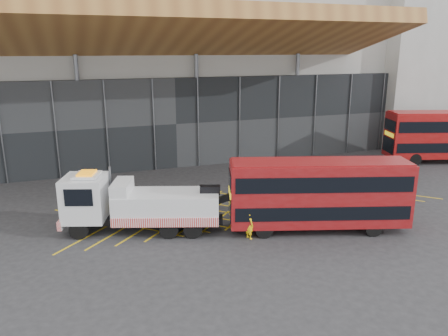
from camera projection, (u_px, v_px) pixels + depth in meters
name	position (u px, v px, depth m)	size (l,w,h in m)	color
ground_plane	(189.00, 213.00, 28.76)	(120.00, 120.00, 0.00)	#28282A
road_markings	(256.00, 204.00, 30.32)	(26.36, 7.16, 0.01)	gold
construction_building	(157.00, 64.00, 43.72)	(55.00, 23.97, 18.00)	#959690
east_building	(415.00, 53.00, 51.03)	(15.00, 12.00, 20.00)	gray
recovery_truck	(136.00, 204.00, 25.43)	(10.53, 5.30, 3.71)	black
bus_towed	(319.00, 192.00, 25.47)	(10.64, 5.40, 4.24)	maroon
worker	(249.00, 225.00, 24.69)	(0.58, 0.38, 1.60)	yellow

